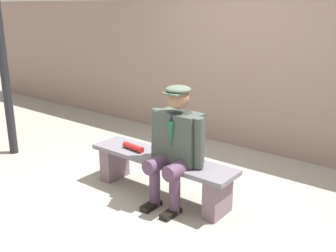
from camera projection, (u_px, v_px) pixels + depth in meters
name	position (u px, v px, depth m)	size (l,w,h in m)	color
ground_plane	(161.00, 194.00, 4.20)	(30.00, 30.00, 0.00)	gray
bench	(161.00, 169.00, 4.12)	(1.69, 0.40, 0.44)	slate
seated_man	(176.00, 142.00, 3.83)	(0.62, 0.54, 1.22)	#3E4641
rolled_magazine	(133.00, 147.00, 4.24)	(0.07, 0.07, 0.28)	#B21E1E
stadium_wall	(250.00, 76.00, 5.39)	(12.00, 0.24, 2.03)	gray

